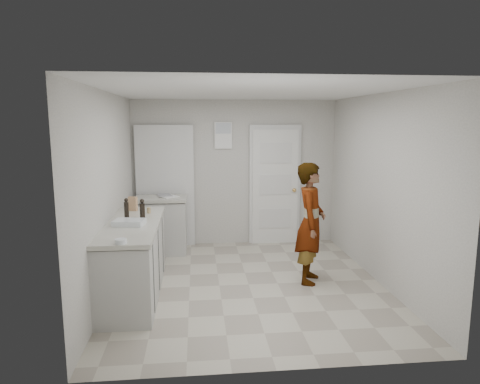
{
  "coord_description": "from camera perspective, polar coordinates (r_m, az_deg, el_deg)",
  "views": [
    {
      "loc": [
        -0.66,
        -5.35,
        2.14
      ],
      "look_at": [
        -0.07,
        0.4,
        1.18
      ],
      "focal_mm": 32.0,
      "sensor_mm": 36.0,
      "label": 1
    }
  ],
  "objects": [
    {
      "name": "room_shell",
      "position": [
        7.4,
        -1.99,
        0.75
      ],
      "size": [
        4.0,
        4.0,
        4.0
      ],
      "color": "#A7A59E",
      "rests_on": "ground"
    },
    {
      "name": "oil_cruet_b",
      "position": [
        5.56,
        -14.9,
        -2.18
      ],
      "size": [
        0.06,
        0.06,
        0.26
      ],
      "color": "black",
      "rests_on": "main_counter"
    },
    {
      "name": "side_counter",
      "position": [
        7.13,
        -10.42,
        -4.61
      ],
      "size": [
        0.84,
        0.61,
        0.93
      ],
      "color": "#B0B0AB",
      "rests_on": "ground"
    },
    {
      "name": "oil_cruet_a",
      "position": [
        5.5,
        -12.9,
        -2.28
      ],
      "size": [
        0.06,
        0.06,
        0.26
      ],
      "color": "black",
      "rests_on": "main_counter"
    },
    {
      "name": "spice_jar",
      "position": [
        5.84,
        -12.06,
        -2.4
      ],
      "size": [
        0.05,
        0.05,
        0.08
      ],
      "primitive_type": "cylinder",
      "color": "tan",
      "rests_on": "main_counter"
    },
    {
      "name": "cake_mix_box",
      "position": [
        6.04,
        -14.09,
        -1.53
      ],
      "size": [
        0.13,
        0.09,
        0.19
      ],
      "primitive_type": "cube",
      "rotation": [
        0.0,
        0.0,
        -0.37
      ],
      "color": "#A87654",
      "rests_on": "main_counter"
    },
    {
      "name": "egg_bowl",
      "position": [
        4.48,
        -15.6,
        -6.34
      ],
      "size": [
        0.12,
        0.12,
        0.05
      ],
      "color": "silver",
      "rests_on": "main_counter"
    },
    {
      "name": "baking_dish",
      "position": [
        5.24,
        -14.57,
        -3.97
      ],
      "size": [
        0.39,
        0.3,
        0.06
      ],
      "rotation": [
        0.0,
        0.0,
        -0.16
      ],
      "color": "silver",
      "rests_on": "main_counter"
    },
    {
      "name": "person",
      "position": [
        5.75,
        9.39,
        -4.11
      ],
      "size": [
        0.56,
        0.68,
        1.61
      ],
      "primitive_type": "imported",
      "rotation": [
        0.0,
        0.0,
        1.22
      ],
      "color": "silver",
      "rests_on": "ground"
    },
    {
      "name": "main_counter",
      "position": [
        5.48,
        -13.97,
        -9.05
      ],
      "size": [
        0.64,
        1.96,
        0.93
      ],
      "color": "#B0B0AB",
      "rests_on": "ground"
    },
    {
      "name": "papers",
      "position": [
        7.07,
        -9.57,
        -0.56
      ],
      "size": [
        0.39,
        0.41,
        0.01
      ],
      "primitive_type": "cube",
      "rotation": [
        0.0,
        0.0,
        0.61
      ],
      "color": "white",
      "rests_on": "side_counter"
    },
    {
      "name": "ground",
      "position": [
        5.8,
        1.16,
        -12.22
      ],
      "size": [
        4.0,
        4.0,
        0.0
      ],
      "primitive_type": "plane",
      "color": "gray",
      "rests_on": "ground"
    }
  ]
}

